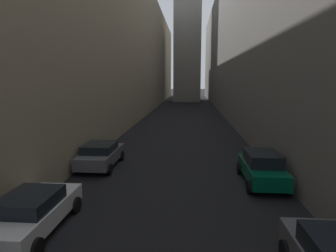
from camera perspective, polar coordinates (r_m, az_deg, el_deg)
ground_plane at (r=39.26m, az=3.17°, el=1.63°), size 264.00×264.00×0.00m
building_block_left at (r=43.47m, az=-14.72°, el=15.09°), size 15.06×108.00×19.70m
building_block_right at (r=42.81m, az=20.48°, el=15.94°), size 13.22×108.00×21.22m
parked_car_left_third at (r=11.04m, az=-25.19°, el=-15.04°), size 1.95×4.28×1.38m
parked_car_left_far at (r=17.47m, az=-13.20°, el=-5.48°), size 2.03×4.16×1.43m
parked_car_right_far at (r=15.09m, az=18.10°, el=-7.79°), size 1.91×4.11×1.58m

